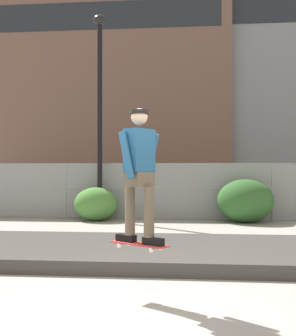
# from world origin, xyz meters

# --- Properties ---
(ground_plane) EXTENTS (120.00, 120.00, 0.00)m
(ground_plane) POSITION_xyz_m (0.00, 0.00, 0.00)
(ground_plane) COLOR gray
(gravel_berm) EXTENTS (11.10, 3.10, 0.23)m
(gravel_berm) POSITION_xyz_m (0.00, 3.03, 0.12)
(gravel_berm) COLOR #3D3A38
(gravel_berm) RESTS_ON ground_plane
(skateboard) EXTENTS (0.78, 0.60, 0.07)m
(skateboard) POSITION_xyz_m (0.17, 0.34, 0.71)
(skateboard) COLOR #B22D2D
(skater) EXTENTS (0.66, 0.61, 1.69)m
(skater) POSITION_xyz_m (0.17, 0.34, 1.67)
(skater) COLOR black
(skater) RESTS_ON skateboard
(chain_fence) EXTENTS (20.36, 0.06, 1.85)m
(chain_fence) POSITION_xyz_m (-0.00, 9.20, 0.93)
(chain_fence) COLOR gray
(chain_fence) RESTS_ON ground_plane
(street_lamp) EXTENTS (0.44, 0.44, 6.66)m
(street_lamp) POSITION_xyz_m (-2.15, 8.90, 4.16)
(street_lamp) COLOR black
(street_lamp) RESTS_ON ground_plane
(parked_car_near) EXTENTS (4.53, 2.22, 1.66)m
(parked_car_near) POSITION_xyz_m (-5.20, 11.78, 0.84)
(parked_car_near) COLOR maroon
(parked_car_near) RESTS_ON ground_plane
(library_building) EXTENTS (23.59, 14.08, 25.00)m
(library_building) POSITION_xyz_m (-7.44, 40.79, 12.50)
(library_building) COLOR brown
(library_building) RESTS_ON ground_plane
(shrub_left) EXTENTS (1.38, 1.13, 1.07)m
(shrub_left) POSITION_xyz_m (-2.23, 8.68, 0.53)
(shrub_left) COLOR #477F38
(shrub_left) RESTS_ON ground_plane
(shrub_center) EXTENTS (1.73, 1.42, 1.34)m
(shrub_center) POSITION_xyz_m (2.47, 8.68, 0.67)
(shrub_center) COLOR #2D5B28
(shrub_center) RESTS_ON ground_plane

